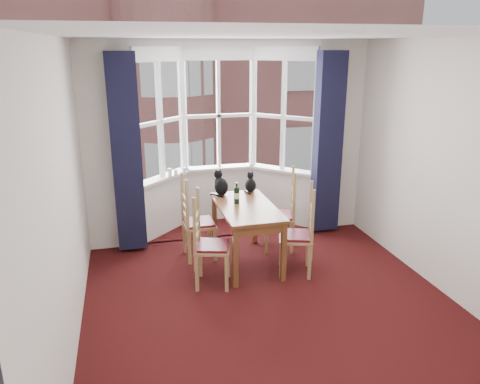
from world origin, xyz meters
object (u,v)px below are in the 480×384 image
object	(u,v)px
chair_right_near	(303,237)
wine_bottle	(237,194)
chair_right_far	(286,216)
cat_left	(221,185)
candle_tall	(170,172)
chair_left_far	(192,225)
candle_extra	(184,171)
chair_left_near	(205,247)
cat_right	(250,184)
dining_table	(246,214)
candle_short	(176,173)

from	to	relation	value
chair_right_near	wine_bottle	world-z (taller)	wine_bottle
chair_right_far	wine_bottle	world-z (taller)	wine_bottle
chair_right_near	cat_left	world-z (taller)	cat_left
candle_tall	chair_right_near	bearing A→B (deg)	-50.77
chair_left_far	candle_extra	size ratio (longest dim) A/B	8.68
chair_left_near	cat_right	world-z (taller)	cat_right
chair_left_far	chair_right_near	world-z (taller)	same
wine_bottle	candle_extra	distance (m)	1.33
dining_table	candle_extra	distance (m)	1.50
cat_left	candle_short	xyz separation A→B (m)	(-0.52, 0.80, -0.00)
chair_right_far	wine_bottle	size ratio (longest dim) A/B	3.31
chair_right_far	candle_extra	size ratio (longest dim) A/B	8.68
cat_left	candle_tall	bearing A→B (deg)	128.09
candle_short	candle_extra	world-z (taller)	candle_extra
chair_left_near	candle_short	bearing A→B (deg)	93.77
chair_left_near	chair_left_far	size ratio (longest dim) A/B	1.00
chair_right_near	candle_short	size ratio (longest dim) A/B	10.56
chair_right_far	candle_tall	world-z (taller)	candle_tall
chair_left_far	cat_left	size ratio (longest dim) A/B	2.63
chair_right_far	candle_short	xyz separation A→B (m)	(-1.37, 1.04, 0.44)
dining_table	cat_left	world-z (taller)	cat_left
cat_left	chair_right_near	bearing A→B (deg)	-49.89
chair_right_near	chair_left_near	bearing A→B (deg)	179.94
chair_left_near	chair_left_far	world-z (taller)	same
chair_left_near	candle_extra	distance (m)	1.85
dining_table	candle_tall	bearing A→B (deg)	122.15
chair_left_near	chair_left_far	bearing A→B (deg)	92.91
dining_table	candle_short	size ratio (longest dim) A/B	14.90
dining_table	cat_right	distance (m)	0.63
chair_right_near	candle_tall	size ratio (longest dim) A/B	7.75
dining_table	candle_short	xyz separation A→B (m)	(-0.73, 1.34, 0.24)
chair_left_far	cat_right	distance (m)	0.98
chair_left_near	wine_bottle	xyz separation A→B (m)	(0.52, 0.56, 0.43)
chair_right_near	candle_short	bearing A→B (deg)	126.92
chair_right_near	candle_tall	distance (m)	2.30
chair_left_far	candle_tall	xyz separation A→B (m)	(-0.17, 1.00, 0.46)
chair_left_far	cat_right	xyz separation A→B (m)	(0.86, 0.25, 0.42)
chair_left_far	chair_right_near	size ratio (longest dim) A/B	1.00
chair_right_far	cat_left	bearing A→B (deg)	164.67
chair_left_near	candle_tall	xyz separation A→B (m)	(-0.21, 1.74, 0.46)
chair_right_near	candle_tall	bearing A→B (deg)	129.23
chair_left_far	cat_left	distance (m)	0.66
wine_bottle	candle_extra	bearing A→B (deg)	112.11
chair_left_near	candle_tall	size ratio (longest dim) A/B	7.75
chair_right_far	candle_short	distance (m)	1.78
cat_left	wine_bottle	world-z (taller)	cat_left
chair_left_near	chair_right_far	size ratio (longest dim) A/B	1.00
chair_left_far	wine_bottle	world-z (taller)	wine_bottle
dining_table	chair_right_far	world-z (taller)	chair_right_far
cat_right	chair_left_far	bearing A→B (deg)	-163.96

